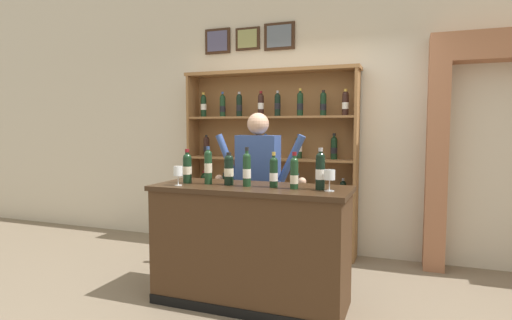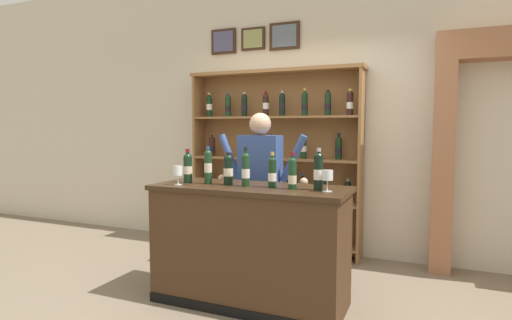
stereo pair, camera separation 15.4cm
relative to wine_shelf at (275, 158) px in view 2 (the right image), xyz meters
name	(u,v)px [view 2 (the right image)]	position (x,y,z in m)	size (l,w,h in m)	color
ground_plane	(265,306)	(0.47, -1.49, -1.13)	(14.00, 14.00, 0.02)	#7A6B56
back_wall	(319,106)	(0.47, 0.21, 0.61)	(12.00, 0.19, 3.45)	beige
wine_shelf	(275,158)	(0.00, 0.00, 0.00)	(2.09, 0.31, 2.14)	olive
archway_doorway	(511,142)	(2.42, 0.08, 0.22)	(1.41, 0.45, 2.41)	#9E6647
tasting_counter	(250,245)	(0.33, -1.49, -0.62)	(1.63, 0.64, 1.00)	#422B19
shopkeeper	(260,176)	(0.15, -0.83, -0.12)	(0.96, 0.22, 1.62)	#2D3347
tasting_bottle_riserva	(188,167)	(-0.24, -1.52, 0.01)	(0.08, 0.08, 0.30)	black
tasting_bottle_bianco	(208,166)	(-0.05, -1.51, 0.03)	(0.07, 0.07, 0.32)	#19381E
tasting_bottle_prosecco	(228,169)	(0.14, -1.50, 0.01)	(0.08, 0.08, 0.27)	black
tasting_bottle_brunello	(246,169)	(0.31, -1.53, 0.02)	(0.07, 0.07, 0.32)	#19381E
tasting_bottle_chianti	(272,172)	(0.53, -1.50, 0.00)	(0.07, 0.07, 0.29)	black
tasting_bottle_super_tuscan	(292,173)	(0.71, -1.53, 0.00)	(0.07, 0.07, 0.29)	#19381E
tasting_bottle_grappa	(319,170)	(0.91, -1.49, 0.03)	(0.07, 0.07, 0.33)	black
wine_glass_spare	(178,171)	(-0.24, -1.68, -0.01)	(0.08, 0.08, 0.16)	silver
wine_glass_center	(327,176)	(0.99, -1.54, -0.01)	(0.08, 0.08, 0.16)	silver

